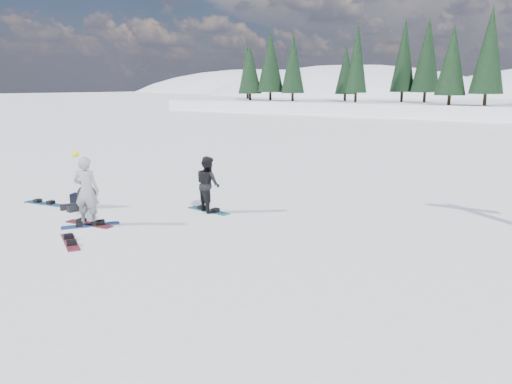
# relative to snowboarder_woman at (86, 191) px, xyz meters

# --- Properties ---
(ground) EXTENTS (420.00, 420.00, 0.00)m
(ground) POSITION_rel_snowboarder_woman_xyz_m (1.24, 0.25, -0.95)
(ground) COLOR white
(ground) RESTS_ON ground
(snowboarder_woman) EXTENTS (0.81, 0.71, 2.02)m
(snowboarder_woman) POSITION_rel_snowboarder_woman_xyz_m (0.00, 0.00, 0.00)
(snowboarder_woman) COLOR #949498
(snowboarder_woman) RESTS_ON ground
(snowboarder_man) EXTENTS (1.00, 0.90, 1.67)m
(snowboarder_man) POSITION_rel_snowboarder_woman_xyz_m (1.74, 2.98, -0.11)
(snowboarder_man) COLOR black
(snowboarder_man) RESTS_ON ground
(seated_rider) EXTENTS (0.78, 1.15, 0.91)m
(seated_rider) POSITION_rel_snowboarder_woman_xyz_m (-1.72, 1.20, -0.60)
(seated_rider) COLOR black
(seated_rider) RESTS_ON ground
(gear_bag) EXTENTS (0.53, 0.45, 0.30)m
(gear_bag) POSITION_rel_snowboarder_woman_xyz_m (-2.42, 1.46, -0.80)
(gear_bag) COLOR black
(gear_bag) RESTS_ON ground
(snowboard_woman) EXTENTS (1.52, 0.47, 0.03)m
(snowboard_woman) POSITION_rel_snowboarder_woman_xyz_m (0.00, 0.00, -0.93)
(snowboard_woman) COLOR maroon
(snowboard_woman) RESTS_ON ground
(snowboard_man) EXTENTS (1.52, 0.40, 0.03)m
(snowboard_man) POSITION_rel_snowboarder_woman_xyz_m (1.74, 2.98, -0.93)
(snowboard_man) COLOR teal
(snowboard_man) RESTS_ON ground
(snowboard_loose_a) EXTENTS (1.08, 1.39, 0.03)m
(snowboard_loose_a) POSITION_rel_snowboarder_woman_xyz_m (0.14, -0.06, -0.93)
(snowboard_loose_a) COLOR #1C419C
(snowboard_loose_a) RESTS_ON ground
(snowboard_loose_b) EXTENTS (1.45, 0.96, 0.03)m
(snowboard_loose_b) POSITION_rel_snowboarder_woman_xyz_m (0.95, -1.27, -0.93)
(snowboard_loose_b) COLOR maroon
(snowboard_loose_b) RESTS_ON ground
(snowboard_loose_c) EXTENTS (1.53, 0.54, 0.03)m
(snowboard_loose_c) POSITION_rel_snowboarder_woman_xyz_m (-3.18, 0.73, -0.93)
(snowboard_loose_c) COLOR #1C5A9C
(snowboard_loose_c) RESTS_ON ground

